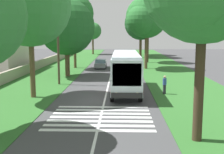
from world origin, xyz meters
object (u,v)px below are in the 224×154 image
Objects in this scene: roadside_tree_right_0 at (140,24)px; roadside_building at (0,52)px; utility_pole at (58,49)px; roadside_tree_right_3 at (145,19)px; roadside_tree_left_0 at (66,28)px; pedestrian at (165,85)px; roadside_tree_right_2 at (140,25)px; trailing_car_1 at (122,60)px; coach_bus at (126,70)px; trailing_car_0 at (101,64)px; roadside_tree_left_4 at (92,31)px; roadside_tree_left_1 at (73,15)px; roadside_tree_left_3 at (27,7)px; roadside_tree_right_4 at (147,20)px.

roadside_tree_right_0 reaches higher than roadside_building.
utility_pole is 16.65m from roadside_building.
roadside_tree_right_3 is 18.41m from utility_pole.
roadside_tree_left_0 is 5.85× the size of pedestrian.
roadside_tree_right_2 is at bearing -42.77° from roadside_building.
roadside_tree_right_2 reaches higher than roadside_tree_left_0.
utility_pole reaches higher than trailing_car_1.
coach_bus is 1.00× the size of roadside_tree_right_3.
pedestrian is at bearing -127.52° from roadside_building.
roadside_tree_left_4 is at bearing 8.03° from trailing_car_0.
roadside_tree_left_0 is 0.85× the size of roadside_tree_left_1.
roadside_tree_right_0 is at bearing -101.85° from roadside_tree_left_4.
roadside_tree_left_3 is 7.73m from utility_pole.
roadside_tree_right_0 is 1.01× the size of roadside_tree_right_3.
roadside_tree_left_4 is (39.79, 0.50, -0.16)m from roadside_tree_left_0.
roadside_tree_left_3 is 44.82m from roadside_tree_right_2.
roadside_tree_left_0 reaches higher than roadside_building.
roadside_tree_right_0 is 28.72m from roadside_tree_right_3.
roadside_tree_left_4 is 52.34m from pedestrian.
coach_bus is 1.49× the size of utility_pole.
trailing_car_0 is 8.89m from roadside_tree_left_1.
roadside_tree_left_4 is at bearing 17.40° from trailing_car_1.
roadside_tree_left_0 is at bearing 154.74° from trailing_car_1.
roadside_tree_left_0 is at bearing 36.65° from coach_bus.
coach_bus is 0.96× the size of roadside_tree_left_1.
roadside_tree_left_0 is at bearing 157.91° from trailing_car_0.
trailing_car_1 is 12.65m from roadside_tree_left_1.
roadside_tree_left_1 is 6.88× the size of pedestrian.
roadside_tree_left_4 is 15.28m from roadside_tree_right_2.
trailing_car_1 is 26.52m from pedestrian.
trailing_car_0 is at bearing 160.02° from roadside_tree_right_2.
roadside_building is at bearing 143.76° from roadside_tree_right_0.
pedestrian is at bearing -104.87° from coach_bus.
roadside_building is at bearing 102.65° from trailing_car_0.
roadside_tree_left_4 is at bearing 30.22° from roadside_tree_right_4.
pedestrian is (-29.47, 0.88, -7.14)m from roadside_tree_right_4.
roadside_tree_right_3 is (-31.28, -11.30, 1.78)m from roadside_tree_left_4.
roadside_tree_left_1 is at bearing 127.53° from roadside_tree_right_4.
trailing_car_0 is 0.38× the size of roadside_tree_right_3.
roadside_tree_left_0 is 22.05m from roadside_tree_right_4.
roadside_tree_left_3 is (-21.66, 0.29, -0.74)m from roadside_tree_left_1.
roadside_tree_right_4 is (-21.33, -12.42, 2.03)m from roadside_tree_left_4.
roadside_tree_right_2 is (43.12, -12.25, -0.18)m from roadside_tree_left_3.
roadside_tree_left_3 reaches higher than coach_bus.
roadside_tree_left_3 is at bearing 170.63° from utility_pole.
roadside_tree_right_2 is at bearing -1.68° from roadside_tree_right_3.
roadside_tree_left_3 reaches higher than utility_pole.
roadside_tree_right_2 is 1.02× the size of roadside_tree_right_3.
roadside_tree_left_0 is 39.79m from roadside_tree_left_4.
roadside_tree_right_4 reaches higher than trailing_car_1.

